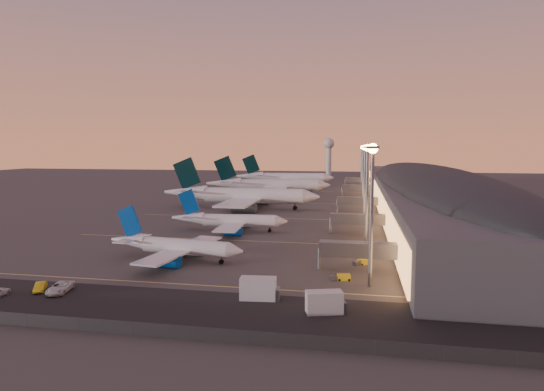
{
  "coord_description": "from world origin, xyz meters",
  "views": [
    {
      "loc": [
        33.31,
        -122.29,
        25.31
      ],
      "look_at": [
        2.0,
        45.0,
        7.0
      ],
      "focal_mm": 30.0,
      "sensor_mm": 36.0,
      "label": 1
    }
  ],
  "objects_px": {
    "airliner_wide_mid": "(268,185)",
    "airliner_wide_far": "(285,178)",
    "catering_truck_b": "(326,303)",
    "service_van_c": "(60,287)",
    "airliner_wide_near": "(240,195)",
    "baggage_tug_b": "(362,262)",
    "catering_truck_a": "(260,289)",
    "baggage_tug_a": "(341,277)",
    "service_van_b": "(40,287)",
    "radar_tower": "(329,151)",
    "airliner_narrow_north": "(229,220)",
    "airliner_narrow_south": "(174,246)"
  },
  "relations": [
    {
      "from": "airliner_wide_mid",
      "to": "airliner_wide_far",
      "type": "relative_size",
      "value": 1.01
    },
    {
      "from": "catering_truck_b",
      "to": "service_van_c",
      "type": "relative_size",
      "value": 1.02
    },
    {
      "from": "airliner_wide_near",
      "to": "airliner_wide_mid",
      "type": "height_order",
      "value": "airliner_wide_near"
    },
    {
      "from": "baggage_tug_b",
      "to": "catering_truck_a",
      "type": "xyz_separation_m",
      "value": [
        -16.86,
        -26.03,
        1.23
      ]
    },
    {
      "from": "airliner_wide_near",
      "to": "baggage_tug_a",
      "type": "distance_m",
      "value": 104.1
    },
    {
      "from": "baggage_tug_b",
      "to": "service_van_b",
      "type": "relative_size",
      "value": 0.84
    },
    {
      "from": "catering_truck_a",
      "to": "airliner_wide_mid",
      "type": "bearing_deg",
      "value": 95.19
    },
    {
      "from": "airliner_wide_far",
      "to": "baggage_tug_b",
      "type": "distance_m",
      "value": 200.21
    },
    {
      "from": "radar_tower",
      "to": "baggage_tug_a",
      "type": "distance_m",
      "value": 298.44
    },
    {
      "from": "baggage_tug_a",
      "to": "airliner_wide_far",
      "type": "bearing_deg",
      "value": 91.81
    },
    {
      "from": "airliner_narrow_north",
      "to": "service_van_b",
      "type": "distance_m",
      "value": 63.48
    },
    {
      "from": "airliner_wide_near",
      "to": "catering_truck_a",
      "type": "distance_m",
      "value": 112.18
    },
    {
      "from": "baggage_tug_b",
      "to": "catering_truck_b",
      "type": "relative_size",
      "value": 0.59
    },
    {
      "from": "catering_truck_b",
      "to": "baggage_tug_b",
      "type": "bearing_deg",
      "value": 63.67
    },
    {
      "from": "airliner_wide_far",
      "to": "catering_truck_b",
      "type": "relative_size",
      "value": 9.86
    },
    {
      "from": "airliner_wide_near",
      "to": "catering_truck_a",
      "type": "height_order",
      "value": "airliner_wide_near"
    },
    {
      "from": "airliner_wide_mid",
      "to": "service_van_c",
      "type": "xyz_separation_m",
      "value": [
        -5.15,
        -163.15,
        -4.46
      ]
    },
    {
      "from": "airliner_wide_mid",
      "to": "airliner_wide_far",
      "type": "distance_m",
      "value": 60.21
    },
    {
      "from": "airliner_narrow_south",
      "to": "radar_tower",
      "type": "bearing_deg",
      "value": 94.75
    },
    {
      "from": "airliner_wide_mid",
      "to": "baggage_tug_a",
      "type": "distance_m",
      "value": 152.85
    },
    {
      "from": "airliner_wide_mid",
      "to": "service_van_b",
      "type": "bearing_deg",
      "value": -101.92
    },
    {
      "from": "airliner_wide_mid",
      "to": "airliner_wide_near",
      "type": "bearing_deg",
      "value": -100.37
    },
    {
      "from": "radar_tower",
      "to": "baggage_tug_b",
      "type": "height_order",
      "value": "radar_tower"
    },
    {
      "from": "catering_truck_b",
      "to": "airliner_narrow_north",
      "type": "bearing_deg",
      "value": 102.16
    },
    {
      "from": "service_van_b",
      "to": "catering_truck_b",
      "type": "bearing_deg",
      "value": -28.94
    },
    {
      "from": "airliner_narrow_south",
      "to": "service_van_c",
      "type": "relative_size",
      "value": 5.25
    },
    {
      "from": "baggage_tug_a",
      "to": "airliner_narrow_south",
      "type": "bearing_deg",
      "value": 156.41
    },
    {
      "from": "catering_truck_b",
      "to": "service_van_b",
      "type": "xyz_separation_m",
      "value": [
        -50.29,
        1.46,
        -0.85
      ]
    },
    {
      "from": "catering_truck_a",
      "to": "service_van_b",
      "type": "xyz_separation_m",
      "value": [
        -39.06,
        -2.86,
        -0.98
      ]
    },
    {
      "from": "airliner_wide_far",
      "to": "baggage_tug_a",
      "type": "bearing_deg",
      "value": -82.6
    },
    {
      "from": "radar_tower",
      "to": "airliner_narrow_north",
      "type": "bearing_deg",
      "value": -93.2
    },
    {
      "from": "airliner_narrow_south",
      "to": "baggage_tug_b",
      "type": "height_order",
      "value": "airliner_narrow_south"
    },
    {
      "from": "airliner_wide_mid",
      "to": "radar_tower",
      "type": "height_order",
      "value": "radar_tower"
    },
    {
      "from": "catering_truck_a",
      "to": "catering_truck_b",
      "type": "bearing_deg",
      "value": -26.42
    },
    {
      "from": "service_van_c",
      "to": "airliner_wide_far",
      "type": "bearing_deg",
      "value": 77.82
    },
    {
      "from": "airliner_wide_near",
      "to": "catering_truck_b",
      "type": "bearing_deg",
      "value": -68.77
    },
    {
      "from": "airliner_wide_near",
      "to": "service_van_b",
      "type": "relative_size",
      "value": 14.34
    },
    {
      "from": "catering_truck_a",
      "to": "baggage_tug_a",
      "type": "bearing_deg",
      "value": 41.08
    },
    {
      "from": "airliner_wide_mid",
      "to": "baggage_tug_a",
      "type": "relative_size",
      "value": 16.25
    },
    {
      "from": "airliner_wide_mid",
      "to": "catering_truck_b",
      "type": "xyz_separation_m",
      "value": [
        41.18,
        -164.53,
        -3.75
      ]
    },
    {
      "from": "airliner_narrow_south",
      "to": "catering_truck_a",
      "type": "height_order",
      "value": "airliner_narrow_south"
    },
    {
      "from": "service_van_b",
      "to": "catering_truck_a",
      "type": "bearing_deg",
      "value": -23.09
    },
    {
      "from": "airliner_wide_mid",
      "to": "radar_tower",
      "type": "xyz_separation_m",
      "value": [
        22.06,
        150.3,
        16.53
      ]
    },
    {
      "from": "airliner_narrow_north",
      "to": "radar_tower",
      "type": "xyz_separation_m",
      "value": [
        14.11,
        252.28,
        18.59
      ]
    },
    {
      "from": "airliner_narrow_south",
      "to": "radar_tower",
      "type": "xyz_separation_m",
      "value": [
        16.66,
        287.98,
        18.79
      ]
    },
    {
      "from": "airliner_narrow_north",
      "to": "service_van_c",
      "type": "relative_size",
      "value": 5.57
    },
    {
      "from": "catering_truck_b",
      "to": "service_van_c",
      "type": "xyz_separation_m",
      "value": [
        -46.33,
        1.38,
        -0.71
      ]
    },
    {
      "from": "airliner_narrow_south",
      "to": "baggage_tug_a",
      "type": "relative_size",
      "value": 8.39
    },
    {
      "from": "airliner_narrow_north",
      "to": "baggage_tug_a",
      "type": "xyz_separation_m",
      "value": [
        34.89,
        -44.66,
        -2.77
      ]
    },
    {
      "from": "airliner_narrow_south",
      "to": "catering_truck_b",
      "type": "bearing_deg",
      "value": -28.83
    }
  ]
}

